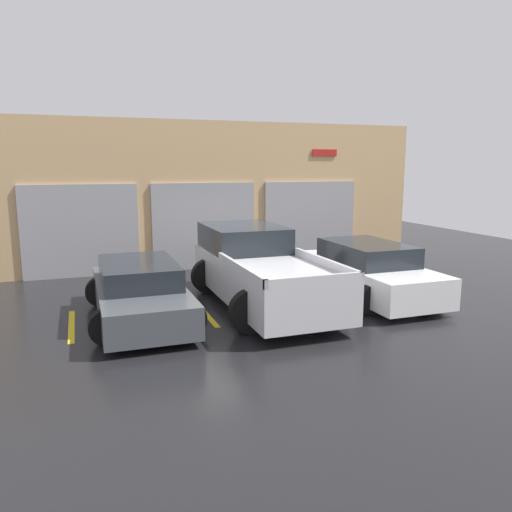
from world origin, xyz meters
TOP-DOWN VIEW (x-y plane):
  - ground_plane at (0.00, 0.00)m, footprint 28.00×28.00m
  - shophouse_building at (-0.01, 3.28)m, footprint 14.23×0.68m
  - pickup_truck at (0.00, -1.46)m, footprint 2.61×5.32m
  - sedan_white at (2.76, -1.73)m, footprint 2.20×4.39m
  - sedan_side at (-2.76, -1.73)m, footprint 2.16×4.38m
  - parking_stripe_far_left at (-4.14, -1.76)m, footprint 0.12×2.20m
  - parking_stripe_left at (-1.38, -1.76)m, footprint 0.12×2.20m
  - parking_stripe_centre at (1.38, -1.76)m, footprint 0.12×2.20m
  - parking_stripe_right at (4.14, -1.76)m, footprint 0.12×2.20m

SIDE VIEW (x-z plane):
  - ground_plane at x=0.00m, z-range 0.00..0.00m
  - parking_stripe_far_left at x=-4.14m, z-range 0.00..0.01m
  - parking_stripe_left at x=-1.38m, z-range 0.00..0.01m
  - parking_stripe_centre at x=1.38m, z-range 0.00..0.01m
  - parking_stripe_right at x=4.14m, z-range 0.00..0.01m
  - sedan_side at x=-2.76m, z-range -0.03..1.19m
  - sedan_white at x=2.76m, z-range -0.03..1.30m
  - pickup_truck at x=0.00m, z-range -0.04..1.68m
  - shophouse_building at x=-0.01m, z-range -0.05..4.50m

